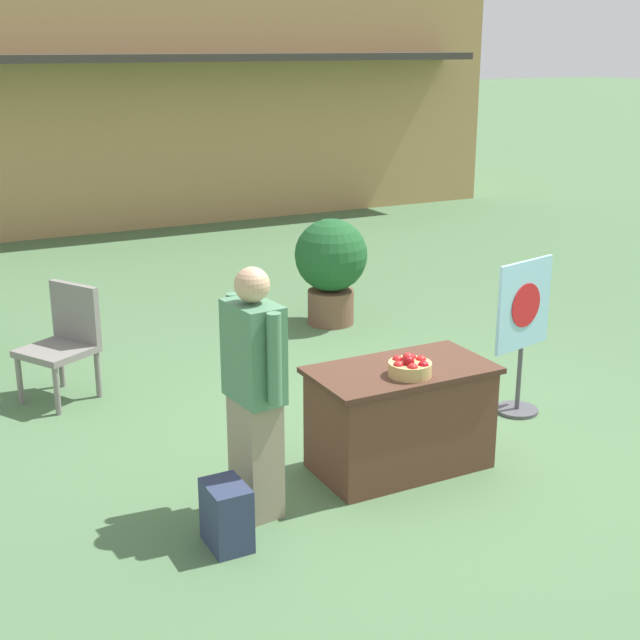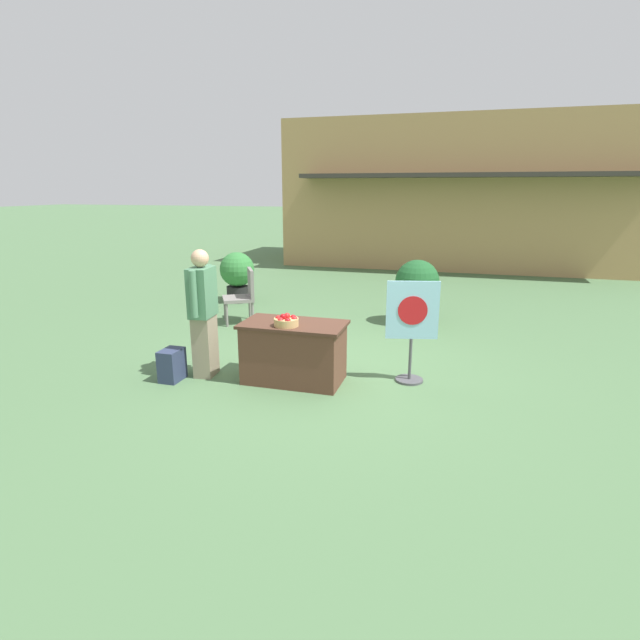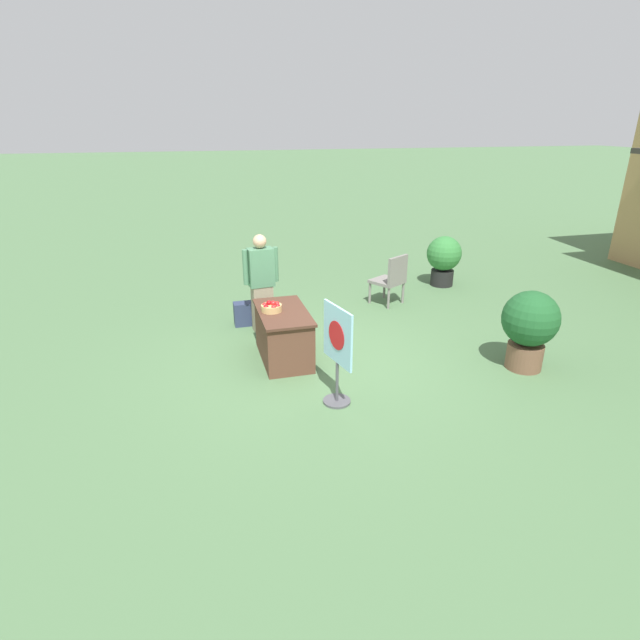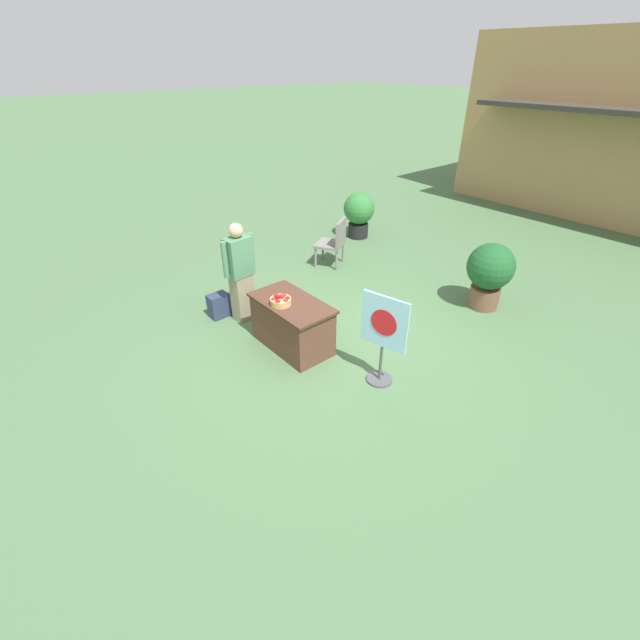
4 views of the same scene
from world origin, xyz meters
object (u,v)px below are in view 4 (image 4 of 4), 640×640
(apple_basket, at_px, (281,301))
(patio_chair, at_px, (334,241))
(backpack, at_px, (219,306))
(potted_plant_near_left, at_px, (490,272))
(person_visitor, at_px, (240,272))
(poster_board, at_px, (383,336))
(potted_plant_near_right, at_px, (359,212))
(display_table, at_px, (292,324))

(apple_basket, relative_size, patio_chair, 0.30)
(apple_basket, relative_size, backpack, 0.73)
(potted_plant_near_left, bearing_deg, person_visitor, -124.80)
(poster_board, relative_size, patio_chair, 1.32)
(poster_board, bearing_deg, backpack, -87.57)
(apple_basket, xyz_separation_m, potted_plant_near_left, (1.27, 3.54, -0.16))
(apple_basket, xyz_separation_m, poster_board, (1.49, 0.57, -0.10))
(poster_board, xyz_separation_m, potted_plant_near_left, (-0.22, 2.96, -0.06))
(person_visitor, xyz_separation_m, backpack, (-0.33, -0.30, -0.66))
(backpack, bearing_deg, potted_plant_near_left, 53.94)
(potted_plant_near_right, bearing_deg, apple_basket, -57.73)
(person_visitor, height_order, poster_board, person_visitor)
(patio_chair, relative_size, potted_plant_near_right, 0.92)
(patio_chair, bearing_deg, poster_board, 117.29)
(backpack, relative_size, potted_plant_near_right, 0.38)
(backpack, distance_m, poster_board, 3.15)
(poster_board, distance_m, potted_plant_near_left, 2.97)
(apple_basket, height_order, person_visitor, person_visitor)
(potted_plant_near_right, bearing_deg, display_table, -56.37)
(potted_plant_near_left, bearing_deg, backpack, -126.06)
(potted_plant_near_left, bearing_deg, potted_plant_near_right, 169.18)
(backpack, xyz_separation_m, patio_chair, (-0.32, 2.96, 0.35))
(apple_basket, height_order, potted_plant_near_right, potted_plant_near_right)
(apple_basket, distance_m, potted_plant_near_right, 5.09)
(potted_plant_near_left, relative_size, potted_plant_near_right, 1.08)
(patio_chair, distance_m, potted_plant_near_right, 1.83)
(apple_basket, height_order, poster_board, poster_board)
(potted_plant_near_left, height_order, potted_plant_near_right, potted_plant_near_left)
(poster_board, xyz_separation_m, potted_plant_near_right, (-4.20, 3.72, -0.12))
(patio_chair, bearing_deg, potted_plant_near_left, 165.12)
(person_visitor, relative_size, backpack, 4.04)
(potted_plant_near_left, bearing_deg, display_table, -110.00)
(display_table, height_order, poster_board, poster_board)
(display_table, height_order, potted_plant_near_right, potted_plant_near_right)
(poster_board, height_order, potted_plant_near_left, poster_board)
(apple_basket, distance_m, backpack, 1.65)
(person_visitor, distance_m, potted_plant_near_left, 4.27)
(backpack, bearing_deg, patio_chair, 96.25)
(backpack, distance_m, potted_plant_near_right, 4.74)
(person_visitor, bearing_deg, poster_board, 5.38)
(potted_plant_near_right, bearing_deg, potted_plant_near_left, -10.82)
(apple_basket, xyz_separation_m, potted_plant_near_right, (-2.71, 4.30, -0.22))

